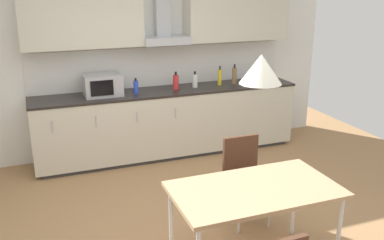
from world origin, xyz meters
name	(u,v)px	position (x,y,z in m)	size (l,w,h in m)	color
ground_plane	(186,238)	(0.00, 0.00, -0.01)	(7.63, 7.22, 0.02)	#9E754C
wall_back	(125,60)	(0.00, 2.46, 1.32)	(6.10, 0.10, 2.64)	white
kitchen_counter	(169,122)	(0.51, 2.10, 0.47)	(3.68, 0.64, 0.94)	#333333
backsplash_tile	(162,66)	(0.51, 2.39, 1.21)	(3.66, 0.02, 0.55)	silver
upper_wall_cabinets	(164,18)	(0.51, 2.24, 1.89)	(3.66, 0.40, 0.70)	beige
microwave	(103,85)	(-0.38, 2.10, 1.08)	(0.48, 0.35, 0.28)	#ADADB2
bottle_red	(176,82)	(0.61, 2.09, 1.04)	(0.08, 0.08, 0.24)	red
bottle_yellow	(220,77)	(1.29, 2.11, 1.06)	(0.06, 0.06, 0.27)	yellow
bottle_white	(195,80)	(0.90, 2.11, 1.04)	(0.08, 0.08, 0.23)	white
bottle_brown	(234,76)	(1.51, 2.10, 1.06)	(0.07, 0.07, 0.29)	brown
bottle_blue	(136,87)	(0.04, 2.06, 1.03)	(0.06, 0.06, 0.21)	blue
dining_table	(255,194)	(0.38, -0.62, 0.71)	(1.36, 0.76, 0.76)	tan
chair_far_right	(244,171)	(0.68, 0.14, 0.53)	(0.40, 0.40, 0.87)	#4C2D1E
pendant_lamp	(261,69)	(0.38, -0.62, 1.73)	(0.32, 0.32, 0.22)	silver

